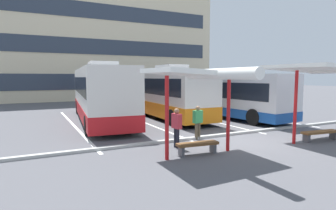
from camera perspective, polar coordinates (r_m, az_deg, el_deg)
ground_plane at (r=13.22m, az=14.97°, el=-7.07°), size 160.00×160.00×0.00m
terminal_building at (r=42.98m, az=-15.15°, el=13.05°), size 31.31×14.05×19.77m
coach_bus_0 at (r=18.84m, az=-13.70°, el=2.13°), size 3.87×12.48×3.79m
coach_bus_1 at (r=20.24m, az=-1.01°, el=2.37°), size 2.64×10.85×3.70m
coach_bus_2 at (r=21.26m, az=10.14°, el=2.18°), size 3.51×12.34×3.44m
lane_stripe_0 at (r=17.62m, az=-18.63°, el=-3.99°), size 0.16×14.00×0.01m
lane_stripe_1 at (r=18.64m, az=-5.80°, el=-3.20°), size 0.16×14.00×0.01m
lane_stripe_2 at (r=20.48m, az=5.20°, el=-2.39°), size 0.16×14.00×0.01m
lane_stripe_3 at (r=22.93m, az=14.11°, el=-1.67°), size 0.16×14.00×0.01m
waiting_shelter_0 at (r=10.00m, az=7.32°, el=5.89°), size 3.67×4.19×3.19m
bench_0 at (r=10.61m, az=6.04°, el=-8.21°), size 1.66×0.57×0.45m
waiting_shelter_1 at (r=14.20m, az=29.60°, el=6.13°), size 4.05×5.19×3.43m
bench_1 at (r=14.49m, az=28.65°, el=-5.09°), size 1.96×0.63×0.45m
platform_kerb at (r=14.14m, az=11.63°, el=-5.92°), size 44.00×0.24×0.12m
waiting_passenger_0 at (r=11.41m, az=1.78°, el=-4.14°), size 0.26×0.49×1.62m
waiting_passenger_1 at (r=12.98m, az=6.08°, el=-3.15°), size 0.48×0.30×1.56m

